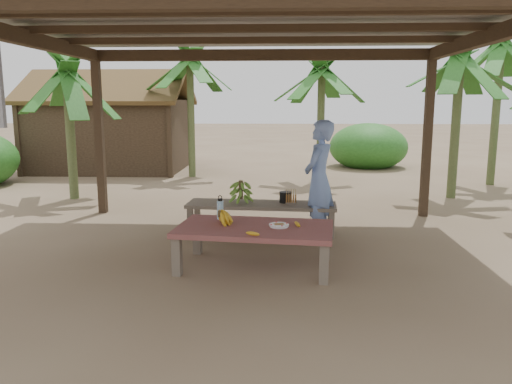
{
  "coord_description": "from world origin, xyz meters",
  "views": [
    {
      "loc": [
        0.32,
        -6.22,
        1.93
      ],
      "look_at": [
        0.02,
        0.03,
        0.8
      ],
      "focal_mm": 35.0,
      "sensor_mm": 36.0,
      "label": 1
    }
  ],
  "objects_px": {
    "work_table": "(255,232)",
    "plate": "(279,225)",
    "ripe_banana_bunch": "(220,217)",
    "bench": "(261,207)",
    "woman": "(319,179)",
    "cooking_pot": "(286,197)",
    "water_flask": "(220,209)"
  },
  "relations": [
    {
      "from": "work_table",
      "to": "bench",
      "type": "bearing_deg",
      "value": 95.87
    },
    {
      "from": "work_table",
      "to": "bench",
      "type": "xyz_separation_m",
      "value": [
        0.02,
        1.6,
        -0.04
      ]
    },
    {
      "from": "work_table",
      "to": "ripe_banana_bunch",
      "type": "bearing_deg",
      "value": 174.9
    },
    {
      "from": "bench",
      "to": "woman",
      "type": "xyz_separation_m",
      "value": [
        0.83,
        -0.18,
        0.45
      ]
    },
    {
      "from": "cooking_pot",
      "to": "woman",
      "type": "relative_size",
      "value": 0.11
    },
    {
      "from": "plate",
      "to": "cooking_pot",
      "type": "height_order",
      "value": "cooking_pot"
    },
    {
      "from": "cooking_pot",
      "to": "woman",
      "type": "xyz_separation_m",
      "value": [
        0.47,
        -0.26,
        0.32
      ]
    },
    {
      "from": "work_table",
      "to": "woman",
      "type": "height_order",
      "value": "woman"
    },
    {
      "from": "work_table",
      "to": "plate",
      "type": "distance_m",
      "value": 0.29
    },
    {
      "from": "ripe_banana_bunch",
      "to": "plate",
      "type": "height_order",
      "value": "ripe_banana_bunch"
    },
    {
      "from": "ripe_banana_bunch",
      "to": "plate",
      "type": "bearing_deg",
      "value": -8.42
    },
    {
      "from": "bench",
      "to": "water_flask",
      "type": "relative_size",
      "value": 7.44
    },
    {
      "from": "work_table",
      "to": "cooking_pot",
      "type": "xyz_separation_m",
      "value": [
        0.38,
        1.68,
        0.09
      ]
    },
    {
      "from": "work_table",
      "to": "plate",
      "type": "xyz_separation_m",
      "value": [
        0.28,
        -0.02,
        0.08
      ]
    },
    {
      "from": "ripe_banana_bunch",
      "to": "bench",
      "type": "bearing_deg",
      "value": 73.67
    },
    {
      "from": "ripe_banana_bunch",
      "to": "cooking_pot",
      "type": "height_order",
      "value": "ripe_banana_bunch"
    },
    {
      "from": "cooking_pot",
      "to": "woman",
      "type": "bearing_deg",
      "value": -28.81
    },
    {
      "from": "plate",
      "to": "woman",
      "type": "bearing_deg",
      "value": 68.53
    },
    {
      "from": "cooking_pot",
      "to": "woman",
      "type": "height_order",
      "value": "woman"
    },
    {
      "from": "work_table",
      "to": "woman",
      "type": "distance_m",
      "value": 1.7
    },
    {
      "from": "bench",
      "to": "woman",
      "type": "distance_m",
      "value": 0.96
    },
    {
      "from": "bench",
      "to": "plate",
      "type": "relative_size",
      "value": 9.63
    },
    {
      "from": "ripe_banana_bunch",
      "to": "plate",
      "type": "distance_m",
      "value": 0.72
    },
    {
      "from": "work_table",
      "to": "woman",
      "type": "relative_size",
      "value": 1.13
    },
    {
      "from": "bench",
      "to": "ripe_banana_bunch",
      "type": "bearing_deg",
      "value": -102.58
    },
    {
      "from": "plate",
      "to": "cooking_pot",
      "type": "bearing_deg",
      "value": 86.8
    },
    {
      "from": "work_table",
      "to": "plate",
      "type": "height_order",
      "value": "plate"
    },
    {
      "from": "cooking_pot",
      "to": "work_table",
      "type": "bearing_deg",
      "value": -102.64
    },
    {
      "from": "bench",
      "to": "plate",
      "type": "distance_m",
      "value": 1.64
    },
    {
      "from": "bench",
      "to": "woman",
      "type": "height_order",
      "value": "woman"
    },
    {
      "from": "bench",
      "to": "water_flask",
      "type": "height_order",
      "value": "water_flask"
    },
    {
      "from": "work_table",
      "to": "bench",
      "type": "height_order",
      "value": "work_table"
    }
  ]
}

